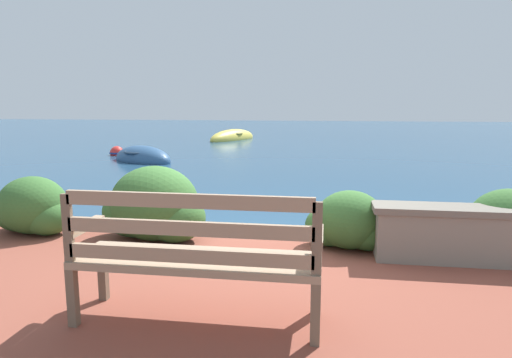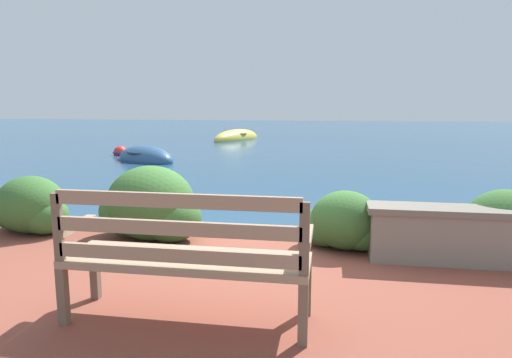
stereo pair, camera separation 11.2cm
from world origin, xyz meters
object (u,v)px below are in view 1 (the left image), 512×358
(rowboat_nearest, at_px, (143,159))
(rowboat_mid, at_px, (233,138))
(park_bench, at_px, (195,254))
(mooring_buoy, at_px, (117,153))

(rowboat_nearest, xyz_separation_m, rowboat_mid, (1.00, 8.25, 0.00))
(park_bench, relative_size, rowboat_mid, 0.49)
(park_bench, distance_m, mooring_buoy, 12.73)
(park_bench, bearing_deg, mooring_buoy, 116.85)
(park_bench, relative_size, mooring_buoy, 3.38)
(park_bench, height_order, rowboat_nearest, park_bench)
(park_bench, height_order, mooring_buoy, park_bench)
(rowboat_nearest, height_order, rowboat_mid, rowboat_mid)
(park_bench, bearing_deg, rowboat_nearest, 113.43)
(rowboat_mid, xyz_separation_m, mooring_buoy, (-2.46, -6.85, 0.01))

